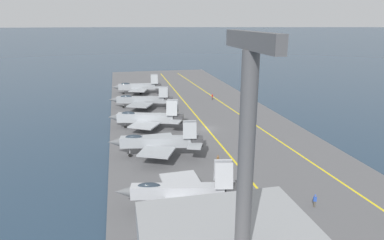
{
  "coord_description": "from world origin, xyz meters",
  "views": [
    {
      "loc": [
        -67.81,
        18.02,
        23.07
      ],
      "look_at": [
        -1.23,
        3.56,
        2.9
      ],
      "focal_mm": 32.0,
      "sensor_mm": 36.0,
      "label": 1
    }
  ],
  "objects_px": {
    "parked_jet_nearest": "(181,191)",
    "crew_blue_vest": "(315,200)",
    "parked_jet_second": "(158,142)",
    "crew_brown_vest": "(218,159)",
    "parked_jet_third": "(147,118)",
    "parked_jet_fourth": "(142,100)",
    "crew_red_vest": "(212,97)",
    "parked_jet_fifth": "(138,86)"
  },
  "relations": [
    {
      "from": "parked_jet_third",
      "to": "crew_blue_vest",
      "type": "relative_size",
      "value": 9.51
    },
    {
      "from": "parked_jet_second",
      "to": "crew_blue_vest",
      "type": "distance_m",
      "value": 26.83
    },
    {
      "from": "parked_jet_nearest",
      "to": "parked_jet_fifth",
      "type": "relative_size",
      "value": 0.99
    },
    {
      "from": "parked_jet_third",
      "to": "parked_jet_fourth",
      "type": "height_order",
      "value": "parked_jet_third"
    },
    {
      "from": "parked_jet_fifth",
      "to": "crew_red_vest",
      "type": "distance_m",
      "value": 24.49
    },
    {
      "from": "parked_jet_fourth",
      "to": "parked_jet_nearest",
      "type": "bearing_deg",
      "value": -179.1
    },
    {
      "from": "parked_jet_fourth",
      "to": "crew_brown_vest",
      "type": "height_order",
      "value": "parked_jet_fourth"
    },
    {
      "from": "parked_jet_second",
      "to": "parked_jet_fourth",
      "type": "xyz_separation_m",
      "value": [
        34.06,
        0.04,
        -0.46
      ]
    },
    {
      "from": "parked_jet_third",
      "to": "parked_jet_fourth",
      "type": "bearing_deg",
      "value": -1.21
    },
    {
      "from": "crew_red_vest",
      "to": "crew_blue_vest",
      "type": "xyz_separation_m",
      "value": [
        -59.96,
        3.33,
        -0.01
      ]
    },
    {
      "from": "parked_jet_second",
      "to": "parked_jet_fourth",
      "type": "bearing_deg",
      "value": 0.06
    },
    {
      "from": "parked_jet_nearest",
      "to": "crew_red_vest",
      "type": "bearing_deg",
      "value": -19.08
    },
    {
      "from": "parked_jet_fifth",
      "to": "crew_red_vest",
      "type": "xyz_separation_m",
      "value": [
        -13.15,
        -20.61,
        -1.35
      ]
    },
    {
      "from": "parked_jet_fourth",
      "to": "crew_blue_vest",
      "type": "distance_m",
      "value": 57.23
    },
    {
      "from": "parked_jet_nearest",
      "to": "parked_jet_second",
      "type": "relative_size",
      "value": 0.95
    },
    {
      "from": "parked_jet_second",
      "to": "crew_blue_vest",
      "type": "bearing_deg",
      "value": -139.93
    },
    {
      "from": "parked_jet_fourth",
      "to": "parked_jet_fifth",
      "type": "height_order",
      "value": "parked_jet_fifth"
    },
    {
      "from": "parked_jet_third",
      "to": "crew_red_vest",
      "type": "distance_m",
      "value": 31.39
    },
    {
      "from": "crew_red_vest",
      "to": "parked_jet_second",
      "type": "bearing_deg",
      "value": 152.48
    },
    {
      "from": "parked_jet_fourth",
      "to": "crew_red_vest",
      "type": "relative_size",
      "value": 9.69
    },
    {
      "from": "crew_blue_vest",
      "to": "parked_jet_nearest",
      "type": "bearing_deg",
      "value": 80.55
    },
    {
      "from": "parked_jet_second",
      "to": "parked_jet_fifth",
      "type": "xyz_separation_m",
      "value": [
        52.62,
        0.04,
        -0.39
      ]
    },
    {
      "from": "parked_jet_third",
      "to": "crew_red_vest",
      "type": "relative_size",
      "value": 9.42
    },
    {
      "from": "parked_jet_nearest",
      "to": "crew_blue_vest",
      "type": "bearing_deg",
      "value": -99.45
    },
    {
      "from": "parked_jet_third",
      "to": "crew_red_vest",
      "type": "height_order",
      "value": "parked_jet_third"
    },
    {
      "from": "parked_jet_nearest",
      "to": "crew_brown_vest",
      "type": "relative_size",
      "value": 9.29
    },
    {
      "from": "parked_jet_nearest",
      "to": "parked_jet_fourth",
      "type": "distance_m",
      "value": 51.82
    },
    {
      "from": "parked_jet_second",
      "to": "parked_jet_fourth",
      "type": "relative_size",
      "value": 0.95
    },
    {
      "from": "parked_jet_fourth",
      "to": "crew_brown_vest",
      "type": "xyz_separation_m",
      "value": [
        -39.44,
        -9.12,
        -1.35
      ]
    },
    {
      "from": "parked_jet_fourth",
      "to": "parked_jet_second",
      "type": "bearing_deg",
      "value": -179.94
    },
    {
      "from": "parked_jet_nearest",
      "to": "parked_jet_fourth",
      "type": "relative_size",
      "value": 0.91
    },
    {
      "from": "parked_jet_second",
      "to": "crew_red_vest",
      "type": "distance_m",
      "value": 44.54
    },
    {
      "from": "parked_jet_nearest",
      "to": "parked_jet_fourth",
      "type": "bearing_deg",
      "value": 0.9
    },
    {
      "from": "parked_jet_third",
      "to": "crew_blue_vest",
      "type": "bearing_deg",
      "value": -154.29
    },
    {
      "from": "crew_brown_vest",
      "to": "parked_jet_third",
      "type": "bearing_deg",
      "value": 23.78
    },
    {
      "from": "parked_jet_fourth",
      "to": "parked_jet_fifth",
      "type": "bearing_deg",
      "value": 0.01
    },
    {
      "from": "parked_jet_nearest",
      "to": "parked_jet_third",
      "type": "bearing_deg",
      "value": 2.02
    },
    {
      "from": "parked_jet_fourth",
      "to": "crew_blue_vest",
      "type": "bearing_deg",
      "value": -162.43
    },
    {
      "from": "crew_red_vest",
      "to": "parked_jet_fourth",
      "type": "bearing_deg",
      "value": 104.71
    },
    {
      "from": "parked_jet_nearest",
      "to": "crew_brown_vest",
      "type": "bearing_deg",
      "value": -33.86
    },
    {
      "from": "parked_jet_third",
      "to": "crew_red_vest",
      "type": "xyz_separation_m",
      "value": [
        23.3,
        -20.98,
        -1.41
      ]
    },
    {
      "from": "parked_jet_third",
      "to": "crew_red_vest",
      "type": "bearing_deg",
      "value": -42.0
    }
  ]
}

